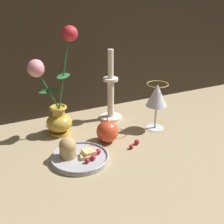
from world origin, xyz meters
name	(u,v)px	position (x,y,z in m)	size (l,w,h in m)	color
ground_plane	(121,136)	(0.00, 0.00, 0.00)	(2.40, 2.40, 0.00)	#9E8966
vase	(57,101)	(-0.20, 0.11, 0.13)	(0.17, 0.09, 0.38)	gold
plate_with_pastries	(77,154)	(-0.19, -0.08, 0.02)	(0.18, 0.18, 0.08)	#A3A3A8
wine_glass	(157,97)	(0.14, 0.00, 0.12)	(0.08, 0.08, 0.17)	silver
candlestick	(111,95)	(0.03, 0.15, 0.10)	(0.09, 0.09, 0.29)	silver
apple_beside_vase	(107,132)	(-0.06, -0.02, 0.04)	(0.08, 0.08, 0.09)	#D14223
berry_near_plate	(137,142)	(0.02, -0.08, 0.01)	(0.02, 0.02, 0.02)	#AD192D
berry_front_center	(131,147)	(-0.01, -0.10, 0.01)	(0.01, 0.01, 0.01)	#AD192D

